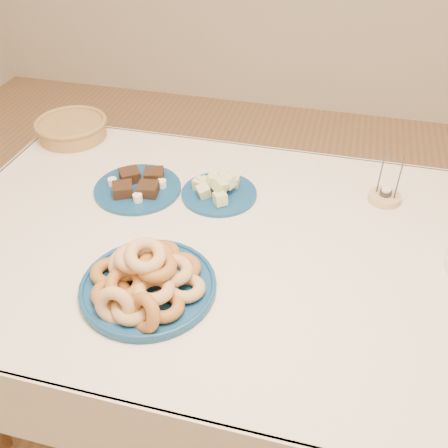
% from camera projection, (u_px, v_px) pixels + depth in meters
% --- Properties ---
extents(ground, '(5.00, 5.00, 0.00)m').
position_uv_depth(ground, '(227.00, 391.00, 1.89)').
color(ground, '#946A46').
rests_on(ground, ground).
extents(dining_table, '(1.71, 1.11, 0.75)m').
position_uv_depth(dining_table, '(228.00, 268.00, 1.49)').
color(dining_table, brown).
rests_on(dining_table, ground).
extents(donut_platter, '(0.40, 0.40, 0.16)m').
position_uv_depth(donut_platter, '(146.00, 281.00, 1.24)').
color(donut_platter, navy).
rests_on(donut_platter, dining_table).
extents(melon_plate, '(0.26, 0.26, 0.08)m').
position_uv_depth(melon_plate, '(218.00, 189.00, 1.58)').
color(melon_plate, navy).
rests_on(melon_plate, dining_table).
extents(brownie_plate, '(0.37, 0.37, 0.05)m').
position_uv_depth(brownie_plate, '(138.00, 186.00, 1.61)').
color(brownie_plate, navy).
rests_on(brownie_plate, dining_table).
extents(wicker_basket, '(0.33, 0.33, 0.07)m').
position_uv_depth(wicker_basket, '(72.00, 128.00, 1.88)').
color(wicker_basket, olive).
rests_on(wicker_basket, dining_table).
extents(candle_holder, '(0.13, 0.13, 0.17)m').
position_uv_depth(candle_holder, '(385.00, 197.00, 1.57)').
color(candle_holder, tan).
rests_on(candle_holder, dining_table).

